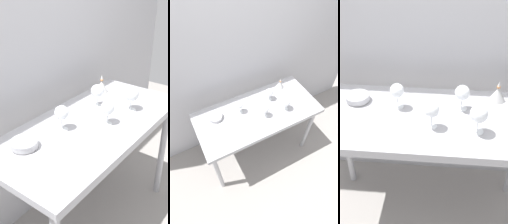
% 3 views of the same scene
% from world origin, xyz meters
% --- Properties ---
extents(ground_plane, '(6.00, 6.00, 0.00)m').
position_xyz_m(ground_plane, '(0.00, 0.00, 0.00)').
color(ground_plane, gray).
extents(back_wall, '(3.80, 0.04, 2.60)m').
position_xyz_m(back_wall, '(0.00, 0.49, 1.30)').
color(back_wall, '#B4B4B9').
rests_on(back_wall, ground_plane).
extents(steel_counter, '(1.40, 0.65, 0.90)m').
position_xyz_m(steel_counter, '(0.00, -0.01, 0.79)').
color(steel_counter, '#A8A8AD').
rests_on(steel_counter, ground_plane).
extents(wine_glass_near_center, '(0.09, 0.09, 0.16)m').
position_xyz_m(wine_glass_near_center, '(0.04, -0.10, 1.01)').
color(wine_glass_near_center, white).
rests_on(wine_glass_near_center, steel_counter).
extents(wine_glass_near_right, '(0.10, 0.10, 0.17)m').
position_xyz_m(wine_glass_near_right, '(0.29, -0.12, 1.02)').
color(wine_glass_near_right, white).
rests_on(wine_glass_near_right, steel_counter).
extents(wine_glass_far_left, '(0.09, 0.09, 0.16)m').
position_xyz_m(wine_glass_far_left, '(-0.18, 0.08, 1.01)').
color(wine_glass_far_left, white).
rests_on(wine_glass_far_left, steel_counter).
extents(wine_glass_far_right, '(0.09, 0.09, 0.16)m').
position_xyz_m(wine_glass_far_right, '(0.21, 0.10, 1.01)').
color(wine_glass_far_right, white).
rests_on(wine_glass_far_right, steel_counter).
extents(tasting_sheet_upper, '(0.18, 0.26, 0.00)m').
position_xyz_m(tasting_sheet_upper, '(-0.34, -0.09, 0.90)').
color(tasting_sheet_upper, white).
rests_on(tasting_sheet_upper, steel_counter).
extents(tasting_bowl, '(0.15, 0.15, 0.05)m').
position_xyz_m(tasting_bowl, '(-0.45, 0.12, 0.93)').
color(tasting_bowl, beige).
rests_on(tasting_bowl, steel_counter).
extents(decanter_funnel, '(0.11, 0.11, 0.14)m').
position_xyz_m(decanter_funnel, '(0.44, 0.22, 0.95)').
color(decanter_funnel, '#B5B5B5').
rests_on(decanter_funnel, steel_counter).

